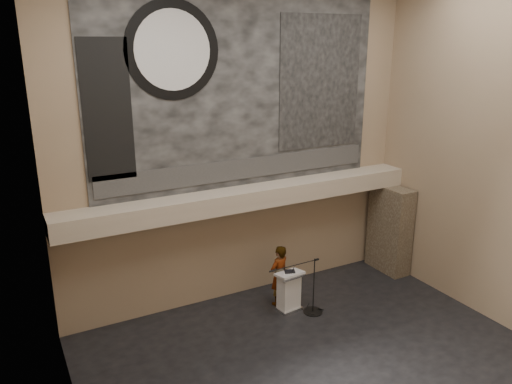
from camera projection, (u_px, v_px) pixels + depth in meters
floor at (324, 368)px, 11.00m from camera, size 10.00×10.00×0.00m
wall_back at (242, 146)px, 13.13m from camera, size 10.00×0.02×8.50m
wall_left at (64, 226)px, 7.50m from camera, size 0.02×8.00×8.50m
wall_right at (501, 156)px, 12.01m from camera, size 0.02×8.00×8.50m
soffit at (249, 197)px, 13.17m from camera, size 10.00×0.80×0.50m
sprinkler_left at (193, 217)px, 12.49m from camera, size 0.04×0.04×0.06m
sprinkler_right at (309, 197)px, 14.07m from camera, size 0.04×0.04×0.06m
banner at (242, 90)px, 12.68m from camera, size 8.00×0.05×5.00m
banner_text_strip at (243, 169)px, 13.25m from camera, size 7.76×0.02×0.55m
banner_clock_rim at (173, 50)px, 11.54m from camera, size 2.30×0.02×2.30m
banner_clock_face at (173, 50)px, 11.52m from camera, size 1.84×0.02×1.84m
banner_building_print at (320, 83)px, 13.70m from camera, size 2.60×0.02×3.60m
banner_brick_print at (107, 111)px, 11.20m from camera, size 1.10×0.02×3.20m
stone_pier at (390, 229)px, 15.36m from camera, size 0.60×1.40×2.70m
lectern at (289, 291)px, 13.22m from camera, size 0.74×0.57×1.13m
binder at (290, 272)px, 13.05m from camera, size 0.34×0.31×0.04m
papers at (287, 274)px, 12.96m from camera, size 0.28×0.32×0.00m
speaker_person at (279, 275)px, 13.45m from camera, size 0.71×0.57×1.70m
mic_stand at (311, 304)px, 13.17m from camera, size 1.62×0.52×1.54m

